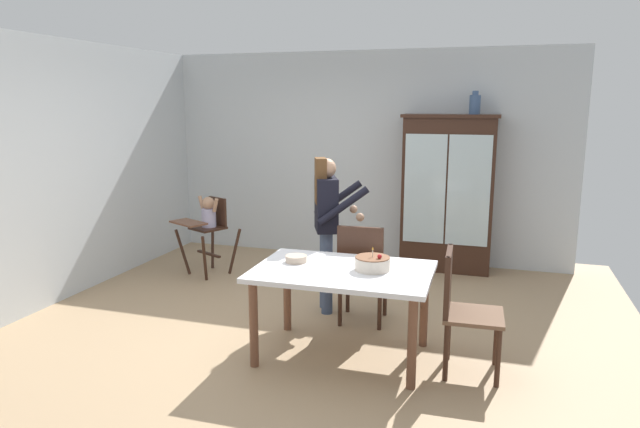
# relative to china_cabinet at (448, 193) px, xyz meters

# --- Properties ---
(ground_plane) EXTENTS (6.24, 6.24, 0.00)m
(ground_plane) POSITION_rel_china_cabinet_xyz_m (-1.13, -2.37, -0.96)
(ground_plane) COLOR tan
(wall_back) EXTENTS (5.32, 0.06, 2.70)m
(wall_back) POSITION_rel_china_cabinet_xyz_m (-1.13, 0.26, 0.39)
(wall_back) COLOR silver
(wall_back) RESTS_ON ground_plane
(wall_left) EXTENTS (0.06, 5.32, 2.70)m
(wall_left) POSITION_rel_china_cabinet_xyz_m (-3.76, -2.37, 0.39)
(wall_left) COLOR silver
(wall_left) RESTS_ON ground_plane
(china_cabinet) EXTENTS (1.14, 0.48, 1.91)m
(china_cabinet) POSITION_rel_china_cabinet_xyz_m (0.00, 0.00, 0.00)
(china_cabinet) COLOR #382116
(china_cabinet) RESTS_ON ground_plane
(ceramic_vase) EXTENTS (0.13, 0.13, 0.27)m
(ceramic_vase) POSITION_rel_china_cabinet_xyz_m (0.27, 0.00, 1.07)
(ceramic_vase) COLOR #3D567F
(ceramic_vase) RESTS_ON china_cabinet
(high_chair_with_toddler) EXTENTS (0.76, 0.83, 0.95)m
(high_chair_with_toddler) POSITION_rel_china_cabinet_xyz_m (-2.70, -1.08, -0.31)
(high_chair_with_toddler) COLOR #382116
(high_chair_with_toddler) RESTS_ON ground_plane
(adult_person) EXTENTS (0.64, 0.63, 1.53)m
(adult_person) POSITION_rel_china_cabinet_xyz_m (-0.99, -1.81, 0.01)
(adult_person) COLOR #3D4C6B
(adult_person) RESTS_ON ground_plane
(dining_table) EXTENTS (1.43, 0.97, 0.74)m
(dining_table) POSITION_rel_china_cabinet_xyz_m (-0.57, -2.76, -0.32)
(dining_table) COLOR silver
(dining_table) RESTS_ON ground_plane
(birthday_cake) EXTENTS (0.28, 0.28, 0.19)m
(birthday_cake) POSITION_rel_china_cabinet_xyz_m (-0.34, -2.71, -0.17)
(birthday_cake) COLOR beige
(birthday_cake) RESTS_ON dining_table
(serving_bowl) EXTENTS (0.18, 0.18, 0.05)m
(serving_bowl) POSITION_rel_china_cabinet_xyz_m (-1.00, -2.68, -0.19)
(serving_bowl) COLOR #C6AD93
(serving_bowl) RESTS_ON dining_table
(dining_chair_far_side) EXTENTS (0.47, 0.47, 0.96)m
(dining_chair_far_side) POSITION_rel_china_cabinet_xyz_m (-0.58, -2.07, -0.41)
(dining_chair_far_side) COLOR #382116
(dining_chair_far_side) RESTS_ON ground_plane
(dining_chair_right_end) EXTENTS (0.46, 0.46, 0.96)m
(dining_chair_right_end) POSITION_rel_china_cabinet_xyz_m (0.35, -2.75, -0.41)
(dining_chair_right_end) COLOR #382116
(dining_chair_right_end) RESTS_ON ground_plane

